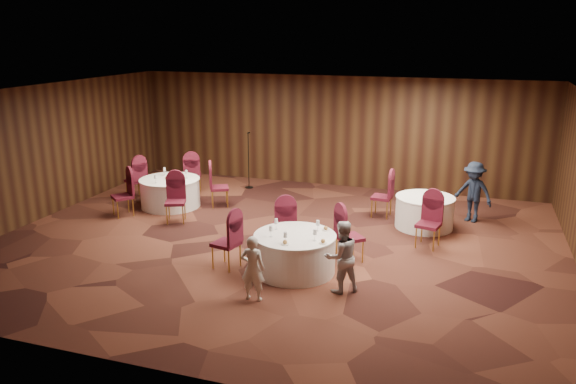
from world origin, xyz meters
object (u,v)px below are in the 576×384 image
(table_left, at_px, (170,192))
(man_c, at_px, (473,192))
(table_right, at_px, (424,212))
(woman_b, at_px, (341,257))
(table_main, at_px, (295,253))
(mic_stand, at_px, (249,172))
(woman_a, at_px, (253,268))

(table_left, bearing_deg, man_c, 9.22)
(table_right, height_order, woman_b, woman_b)
(table_main, bearing_deg, woman_b, -27.98)
(table_left, height_order, mic_stand, mic_stand)
(table_right, bearing_deg, table_left, -176.34)
(table_main, xyz_separation_m, woman_b, (1.02, -0.54, 0.28))
(mic_stand, relative_size, woman_a, 1.42)
(mic_stand, distance_m, woman_a, 7.14)
(table_left, distance_m, woman_a, 5.86)
(man_c, bearing_deg, woman_a, -97.01)
(table_left, distance_m, man_c, 7.57)
(mic_stand, height_order, man_c, mic_stand)
(table_right, relative_size, woman_a, 1.17)
(mic_stand, distance_m, woman_b, 7.10)
(table_left, xyz_separation_m, mic_stand, (1.25, 2.33, 0.11))
(table_right, xyz_separation_m, mic_stand, (-5.18, 1.92, 0.11))
(table_main, distance_m, table_right, 3.94)
(table_main, height_order, woman_b, woman_b)
(table_left, distance_m, table_right, 6.44)
(table_left, xyz_separation_m, table_right, (6.43, 0.41, 0.00))
(table_main, relative_size, woman_b, 1.19)
(table_right, height_order, mic_stand, mic_stand)
(woman_b, relative_size, man_c, 0.89)
(table_left, distance_m, mic_stand, 2.65)
(woman_b, height_order, man_c, man_c)
(table_main, height_order, man_c, man_c)
(mic_stand, height_order, woman_b, mic_stand)
(table_right, distance_m, mic_stand, 5.52)
(woman_b, bearing_deg, mic_stand, -92.98)
(table_left, relative_size, table_right, 1.15)
(man_c, bearing_deg, table_left, -145.53)
(table_left, height_order, woman_a, woman_a)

